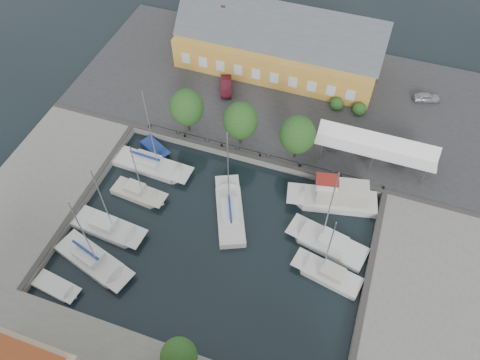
% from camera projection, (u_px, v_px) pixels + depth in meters
% --- Properties ---
extents(ground, '(140.00, 140.00, 0.00)m').
position_uv_depth(ground, '(222.00, 228.00, 52.10)').
color(ground, black).
rests_on(ground, ground).
extents(north_quay, '(56.00, 26.00, 1.00)m').
position_uv_depth(north_quay, '(280.00, 94.00, 65.07)').
color(north_quay, '#2D2D30').
rests_on(north_quay, ground).
extents(west_quay, '(12.00, 24.00, 1.00)m').
position_uv_depth(west_quay, '(41.00, 187.00, 54.98)').
color(west_quay, slate).
rests_on(west_quay, ground).
extents(east_quay, '(12.00, 24.00, 1.00)m').
position_uv_depth(east_quay, '(424.00, 304.00, 46.10)').
color(east_quay, slate).
rests_on(east_quay, ground).
extents(quay_edge_fittings, '(56.00, 24.72, 0.40)m').
position_uv_depth(quay_edge_fittings, '(237.00, 190.00, 54.02)').
color(quay_edge_fittings, '#383533').
rests_on(quay_edge_fittings, north_quay).
extents(warehouse, '(28.56, 14.00, 9.55)m').
position_uv_depth(warehouse, '(275.00, 44.00, 65.61)').
color(warehouse, gold).
rests_on(warehouse, north_quay).
extents(tent_canopy, '(14.00, 4.00, 2.83)m').
position_uv_depth(tent_canopy, '(376.00, 145.00, 54.79)').
color(tent_canopy, white).
rests_on(tent_canopy, north_quay).
extents(quay_trees, '(18.20, 4.20, 6.30)m').
position_uv_depth(quay_trees, '(241.00, 121.00, 55.63)').
color(quay_trees, black).
rests_on(quay_trees, north_quay).
extents(car_silver, '(3.78, 2.44, 1.20)m').
position_uv_depth(car_silver, '(427.00, 97.00, 62.99)').
color(car_silver, '#B2B4BA').
rests_on(car_silver, north_quay).
extents(car_red, '(2.85, 4.46, 1.39)m').
position_uv_depth(car_red, '(226.00, 86.00, 64.26)').
color(car_red, '#5A1420').
rests_on(car_red, north_quay).
extents(center_sailboat, '(6.43, 9.72, 13.00)m').
position_uv_depth(center_sailboat, '(230.00, 213.00, 52.93)').
color(center_sailboat, silver).
rests_on(center_sailboat, ground).
extents(trawler, '(10.73, 5.08, 5.00)m').
position_uv_depth(trawler, '(336.00, 198.00, 53.43)').
color(trawler, silver).
rests_on(trawler, ground).
extents(east_boat_a, '(9.26, 4.79, 12.53)m').
position_uv_depth(east_boat_a, '(329.00, 244.00, 50.57)').
color(east_boat_a, silver).
rests_on(east_boat_a, ground).
extents(east_boat_b, '(7.67, 3.82, 10.24)m').
position_uv_depth(east_boat_b, '(328.00, 275.00, 48.31)').
color(east_boat_b, silver).
rests_on(east_boat_b, ground).
extents(west_boat_a, '(10.15, 3.27, 13.05)m').
position_uv_depth(west_boat_a, '(151.00, 166.00, 57.30)').
color(west_boat_a, silver).
rests_on(west_boat_a, ground).
extents(west_boat_b, '(6.90, 2.87, 9.43)m').
position_uv_depth(west_boat_b, '(138.00, 194.00, 54.72)').
color(west_boat_b, beige).
rests_on(west_boat_b, ground).
extents(west_boat_c, '(8.77, 3.40, 11.55)m').
position_uv_depth(west_boat_c, '(108.00, 228.00, 51.81)').
color(west_boat_c, silver).
rests_on(west_boat_c, ground).
extents(west_boat_d, '(9.69, 5.28, 12.43)m').
position_uv_depth(west_boat_d, '(93.00, 261.00, 49.32)').
color(west_boat_d, silver).
rests_on(west_boat_d, ground).
extents(launch_sw, '(5.33, 2.56, 0.98)m').
position_uv_depth(launch_sw, '(57.00, 287.00, 47.63)').
color(launch_sw, silver).
rests_on(launch_sw, ground).
extents(launch_nw, '(4.61, 3.50, 0.88)m').
position_uv_depth(launch_nw, '(155.00, 149.00, 59.31)').
color(launch_nw, navy).
rests_on(launch_nw, ground).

